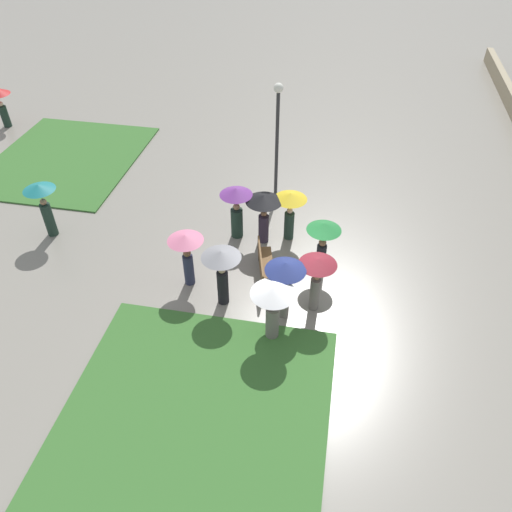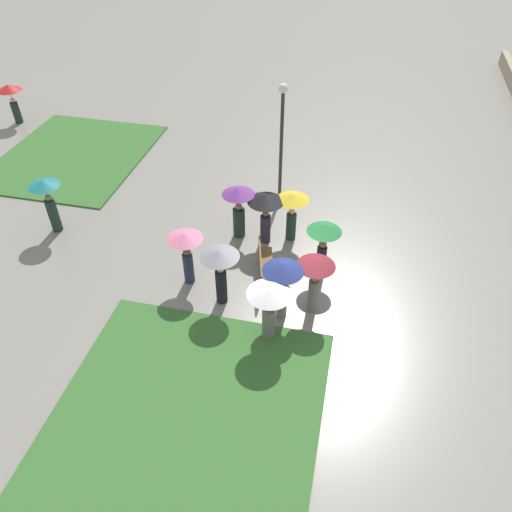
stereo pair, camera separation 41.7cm
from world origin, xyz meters
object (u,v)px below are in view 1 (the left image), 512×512
Objects in this scene: crowd_person_yellow at (290,205)px; crowd_person_purple at (236,204)px; crowd_person_black at (264,207)px; lone_walker_far_path at (43,201)px; park_bench at (264,266)px; crowd_person_maroon at (317,272)px; crowd_person_white at (273,300)px; crowd_person_pink at (186,249)px; crowd_person_green at (323,236)px; lamp_post at (277,129)px; crowd_person_grey at (222,265)px; crowd_person_navy at (285,275)px.

crowd_person_purple is at bearing 69.14° from crowd_person_yellow.
lone_walker_far_path is (-0.99, 7.05, -0.02)m from crowd_person_black.
lone_walker_far_path is at bearing -137.25° from crowd_person_purple.
crowd_person_yellow is (2.13, -0.45, 0.83)m from park_bench.
crowd_person_maroon is 9.18m from lone_walker_far_path.
crowd_person_pink is at bearing 173.96° from crowd_person_white.
crowd_person_white is at bearing 154.10° from crowd_person_yellow.
crowd_person_black is 0.98× the size of crowd_person_white.
crowd_person_maroon is (-0.35, -3.76, 0.06)m from crowd_person_pink.
crowd_person_green reaches higher than crowd_person_white.
crowd_person_purple is at bearing 159.31° from lamp_post.
park_bench is at bearing -175.35° from lamp_post.
crowd_person_black is at bearing 127.65° from crowd_person_white.
crowd_person_maroon is (-1.58, 0.03, -0.02)m from crowd_person_green.
crowd_person_grey reaches higher than crowd_person_maroon.
park_bench is 0.44× the size of lamp_post.
crowd_person_purple is 6.23m from lone_walker_far_path.
park_bench is 2.50m from crowd_person_white.
crowd_person_purple reaches higher than crowd_person_maroon.
crowd_person_grey is at bearing 40.91° from lone_walker_far_path.
crowd_person_navy is 1.04× the size of crowd_person_green.
crowd_person_yellow is (3.55, 0.35, -0.21)m from crowd_person_navy.
park_bench is 1.10× the size of crowd_person_yellow.
crowd_person_green reaches higher than crowd_person_maroon.
crowd_person_grey is 1.04× the size of crowd_person_pink.
crowd_person_black is at bearing 74.00° from crowd_person_green.
park_bench is 1.07× the size of crowd_person_pink.
crowd_person_purple is 3.93m from crowd_person_navy.
crowd_person_navy is (-5.74, -1.16, -1.31)m from lamp_post.
crowd_person_navy is at bearing -25.60° from crowd_person_purple.
crowd_person_green is at bearing -84.71° from park_bench.
lamp_post is 5.84m from crowd_person_maroon.
lamp_post reaches higher than crowd_person_purple.
lamp_post is 2.35× the size of crowd_person_purple.
crowd_person_purple is 1.01× the size of crowd_person_green.
crowd_person_black is 0.98× the size of crowd_person_maroon.
crowd_person_purple is 4.08m from crowd_person_maroon.
crowd_person_grey is 2.58m from crowd_person_maroon.
crowd_person_purple is 0.93m from crowd_person_black.
crowd_person_white is at bearing -40.83° from crowd_person_grey.
park_bench is at bearing -165.09° from crowd_person_navy.
lone_walker_far_path is at bearing -176.61° from crowd_person_white.
lamp_post is 5.76m from crowd_person_grey.
crowd_person_white is 8.58m from lone_walker_far_path.
crowd_person_maroon reaches higher than park_bench.
lamp_post reaches higher than crowd_person_black.
lone_walker_far_path reaches higher than crowd_person_pink.
lone_walker_far_path reaches higher than crowd_person_grey.
lamp_post is 2.49× the size of crowd_person_yellow.
park_bench is 2.09m from crowd_person_maroon.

